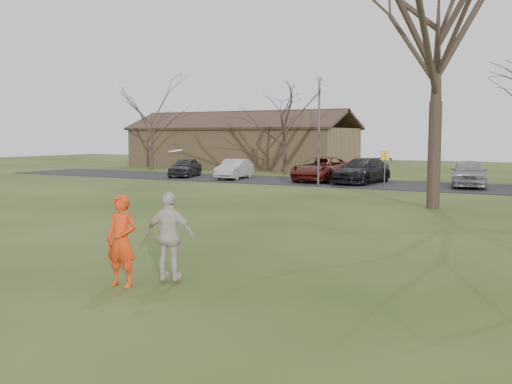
# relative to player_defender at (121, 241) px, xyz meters

# --- Properties ---
(ground) EXTENTS (120.00, 120.00, 0.00)m
(ground) POSITION_rel_player_defender_xyz_m (0.69, 0.11, -0.88)
(ground) COLOR #1E380F
(ground) RESTS_ON ground
(parking_strip) EXTENTS (62.00, 6.50, 0.04)m
(parking_strip) POSITION_rel_player_defender_xyz_m (0.69, 25.11, -0.86)
(parking_strip) COLOR black
(parking_strip) RESTS_ON ground
(player_defender) EXTENTS (0.69, 0.50, 1.77)m
(player_defender) POSITION_rel_player_defender_xyz_m (0.00, 0.00, 0.00)
(player_defender) COLOR red
(player_defender) RESTS_ON ground
(car_0) EXTENTS (2.67, 4.15, 1.32)m
(car_0) POSITION_rel_player_defender_xyz_m (-16.05, 24.62, -0.19)
(car_0) COLOR #262729
(car_0) RESTS_ON parking_strip
(car_1) EXTENTS (1.95, 4.08, 1.29)m
(car_1) POSITION_rel_player_defender_xyz_m (-12.08, 24.58, -0.20)
(car_1) COLOR #A9A8AE
(car_1) RESTS_ON parking_strip
(car_2) EXTENTS (2.56, 5.43, 1.50)m
(car_2) POSITION_rel_player_defender_xyz_m (-6.33, 25.63, -0.09)
(car_2) COLOR #511713
(car_2) RESTS_ON parking_strip
(car_3) EXTENTS (2.57, 5.32, 1.49)m
(car_3) POSITION_rel_player_defender_xyz_m (-3.59, 25.27, -0.10)
(car_3) COLOR black
(car_3) RESTS_ON parking_strip
(car_4) EXTENTS (2.57, 4.76, 1.54)m
(car_4) POSITION_rel_player_defender_xyz_m (2.44, 25.54, -0.07)
(car_4) COLOR gray
(car_4) RESTS_ON parking_strip
(catching_play) EXTENTS (1.09, 0.67, 2.55)m
(catching_play) POSITION_rel_player_defender_xyz_m (0.67, 0.62, 0.06)
(catching_play) COLOR beige
(catching_play) RESTS_ON ground
(building) EXTENTS (20.60, 8.50, 5.14)m
(building) POSITION_rel_player_defender_xyz_m (-19.31, 38.11, 1.05)
(building) COLOR #8C6D4C
(building) RESTS_ON ground
(lamp_post) EXTENTS (0.34, 0.34, 6.27)m
(lamp_post) POSITION_rel_player_defender_xyz_m (-5.31, 22.61, 3.09)
(lamp_post) COLOR #47474C
(lamp_post) RESTS_ON ground
(sign_yellow) EXTENTS (0.35, 0.35, 2.08)m
(sign_yellow) POSITION_rel_player_defender_xyz_m (-1.31, 22.11, 0.57)
(sign_yellow) COLOR #47474C
(sign_yellow) RESTS_ON ground
(big_tree) EXTENTS (9.00, 9.00, 14.00)m
(big_tree) POSITION_rel_player_defender_xyz_m (2.69, 15.11, 6.12)
(big_tree) COLOR #352821
(big_tree) RESTS_ON ground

